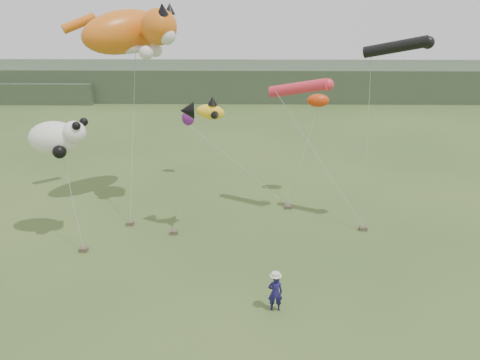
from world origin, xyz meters
name	(u,v)px	position (x,y,z in m)	size (l,w,h in m)	color
ground	(219,286)	(0.00, 0.00, 0.00)	(120.00, 120.00, 0.00)	#385123
headland	(215,81)	(-3.11, 44.69, 1.92)	(90.00, 13.00, 4.00)	#2D3D28
festival_attendant	(275,293)	(2.33, -1.63, 0.80)	(0.59, 0.39, 1.61)	#18144C
sandbag_anchors	(211,227)	(-0.74, 5.48, 0.10)	(14.74, 5.64, 0.20)	brown
cat_kite	(132,32)	(-5.13, 9.22, 10.04)	(6.79, 5.39, 2.99)	orange
fish_kite	(202,111)	(-1.02, 5.07, 6.59)	(2.32, 1.53, 1.19)	yellow
tube_kites	(344,70)	(6.11, 7.06, 8.28)	(7.70, 3.71, 3.53)	black
panda_kite	(58,138)	(-8.07, 4.59, 5.34)	(2.95, 1.91, 1.83)	white
misc_kites	(263,108)	(2.15, 11.78, 5.33)	(9.33, 4.23, 2.83)	red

